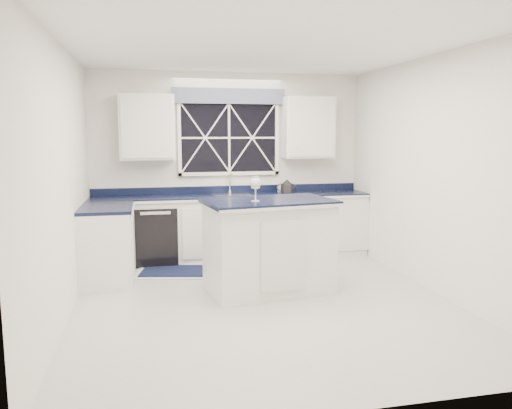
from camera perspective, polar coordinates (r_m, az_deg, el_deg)
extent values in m
plane|color=#ADADA9|center=(5.54, 0.82, -10.99)|extent=(4.50, 4.50, 0.00)
cube|color=white|center=(7.46, -3.13, 4.54)|extent=(4.00, 0.10, 2.70)
cube|color=white|center=(7.28, -2.70, -2.69)|extent=(3.98, 0.60, 0.90)
cube|color=white|center=(6.41, -16.63, -4.51)|extent=(0.60, 1.00, 0.90)
cube|color=black|center=(7.20, -2.72, 0.98)|extent=(3.98, 0.64, 0.04)
cube|color=black|center=(7.19, -11.38, -3.31)|extent=(0.60, 0.58, 0.82)
cube|color=black|center=(7.42, -3.12, 7.61)|extent=(1.40, 0.02, 1.00)
cube|color=slate|center=(7.37, -3.08, 12.28)|extent=(1.65, 0.04, 0.22)
cube|color=white|center=(7.18, -12.35, 8.62)|extent=(0.75, 0.34, 0.90)
cube|color=white|center=(7.56, 5.97, 8.73)|extent=(0.75, 0.34, 0.90)
cylinder|color=silver|center=(7.42, -3.01, 1.50)|extent=(0.05, 0.05, 0.04)
cylinder|color=silver|center=(7.40, -3.02, 2.57)|extent=(0.02, 0.02, 0.28)
cylinder|color=silver|center=(7.30, -2.91, 3.52)|extent=(0.02, 0.18, 0.02)
cube|color=white|center=(5.76, 1.46, -4.95)|extent=(1.47, 0.99, 1.02)
cube|color=black|center=(5.66, 1.48, 0.33)|extent=(1.54, 1.06, 0.05)
cube|color=beige|center=(6.71, -8.56, -7.60)|extent=(1.28, 0.93, 0.01)
cube|color=#101636|center=(6.71, -8.57, -7.52)|extent=(1.13, 0.78, 0.01)
cylinder|color=#2A2A2C|center=(7.37, 3.55, 1.86)|extent=(0.22, 0.22, 0.14)
cone|color=#2A2A2C|center=(7.36, 3.56, 2.65)|extent=(0.18, 0.18, 0.06)
torus|color=#2A2A2C|center=(7.37, 2.84, 1.94)|extent=(0.12, 0.05, 0.12)
cylinder|color=#2A2A2C|center=(7.36, 4.35, 2.00)|extent=(0.07, 0.04, 0.09)
cylinder|color=silver|center=(5.52, -0.05, 0.41)|extent=(0.09, 0.09, 0.01)
cylinder|color=silver|center=(5.51, -0.05, 1.21)|extent=(0.01, 0.01, 0.15)
ellipsoid|color=silver|center=(5.50, -0.05, 2.49)|extent=(0.12, 0.12, 0.15)
cylinder|color=#D5BC71|center=(5.50, -0.05, 2.22)|extent=(0.10, 0.10, 0.06)
imported|color=silver|center=(7.52, 2.87, 2.09)|extent=(0.10, 0.10, 0.17)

